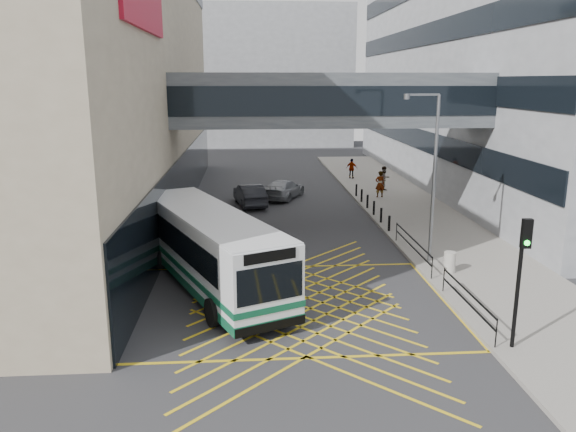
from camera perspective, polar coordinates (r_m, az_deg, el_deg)
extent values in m
plane|color=#333335|center=(22.47, 0.72, -8.88)|extent=(120.00, 120.00, 0.00)
cube|color=black|center=(37.51, -10.44, 3.28)|extent=(0.10, 41.50, 4.00)
cube|color=#A61025|center=(25.20, -14.42, 19.83)|extent=(0.18, 9.00, 1.80)
cube|color=gray|center=(51.59, 26.73, 13.79)|extent=(24.00, 44.00, 20.00)
cube|color=black|center=(46.96, 13.07, 7.67)|extent=(0.10, 43.50, 1.60)
cube|color=black|center=(46.74, 13.34, 12.55)|extent=(0.10, 43.50, 1.60)
cube|color=black|center=(46.86, 13.62, 17.44)|extent=(0.10, 43.50, 1.60)
cube|color=gray|center=(80.69, -4.34, 13.90)|extent=(28.00, 16.00, 18.00)
cube|color=#4B5055|center=(33.04, 4.31, 11.69)|extent=(20.00, 4.00, 3.00)
cube|color=black|center=(31.05, 4.85, 11.56)|extent=(19.50, 0.06, 1.60)
cube|color=black|center=(35.04, 3.83, 11.81)|extent=(19.50, 0.06, 1.60)
cube|color=gray|center=(38.23, 12.39, 0.44)|extent=(6.00, 54.00, 0.16)
cube|color=gold|center=(22.47, 0.72, -8.87)|extent=(12.00, 9.00, 0.01)
cube|color=white|center=(23.86, -7.95, -3.10)|extent=(7.09, 11.64, 2.84)
cube|color=#105236|center=(24.24, -7.86, -5.91)|extent=(7.15, 11.70, 0.36)
cube|color=#105236|center=(24.06, -7.90, -4.66)|extent=(7.17, 11.70, 0.23)
cube|color=black|center=(24.33, -8.50, -1.89)|extent=(6.55, 10.32, 1.10)
cube|color=black|center=(18.73, -1.84, -6.86)|extent=(2.25, 1.06, 1.26)
cube|color=black|center=(18.40, -1.83, -4.12)|extent=(1.76, 0.82, 0.37)
cube|color=white|center=(23.49, -8.07, 0.24)|extent=(7.03, 11.54, 0.11)
cube|color=black|center=(19.30, -1.78, -11.12)|extent=(2.45, 1.16, 0.32)
cube|color=black|center=(29.51, -11.76, -2.54)|extent=(2.45, 1.16, 0.32)
cylinder|color=black|center=(20.51, -7.66, -9.69)|extent=(0.70, 1.08, 1.05)
cylinder|color=black|center=(21.48, -0.95, -8.46)|extent=(0.70, 1.08, 1.05)
cylinder|color=black|center=(26.94, -13.00, -4.17)|extent=(0.70, 1.08, 1.05)
cylinder|color=black|center=(27.68, -7.70, -3.45)|extent=(0.70, 1.08, 1.05)
imported|color=silver|center=(29.25, -5.98, -2.24)|extent=(2.39, 4.25, 1.27)
imported|color=black|center=(39.52, -3.90, 2.17)|extent=(2.82, 5.15, 1.53)
imported|color=gray|center=(41.81, -0.44, 2.81)|extent=(3.80, 5.20, 1.49)
cylinder|color=black|center=(19.43, 22.25, -7.32)|extent=(0.14, 0.14, 3.67)
cube|color=black|center=(18.62, 23.07, -1.65)|extent=(0.32, 0.22, 0.92)
sphere|color=#19E533|center=(18.59, 23.12, -2.54)|extent=(0.19, 0.19, 0.17)
cylinder|color=slate|center=(27.01, 14.61, 3.53)|extent=(0.18, 0.18, 7.82)
cube|color=slate|center=(26.28, 13.57, 11.90)|extent=(1.56, 0.33, 0.10)
cylinder|color=slate|center=(25.95, 11.98, 11.79)|extent=(0.31, 0.31, 0.24)
cylinder|color=#ADA89E|center=(26.40, 16.10, -4.51)|extent=(0.54, 0.54, 0.93)
cube|color=black|center=(21.62, 17.80, -7.33)|extent=(0.05, 5.00, 0.05)
cube|color=black|center=(21.77, 17.72, -8.32)|extent=(0.05, 5.00, 0.05)
cube|color=black|center=(27.90, 12.57, -2.28)|extent=(0.05, 6.00, 0.05)
cube|color=black|center=(28.01, 12.52, -3.07)|extent=(0.05, 6.00, 0.05)
cylinder|color=black|center=(19.68, 20.40, -11.09)|extent=(0.04, 0.04, 1.00)
cylinder|color=black|center=(23.96, 15.54, -6.25)|extent=(0.04, 0.04, 1.00)
cylinder|color=black|center=(25.30, 14.42, -5.11)|extent=(0.04, 0.04, 1.00)
cylinder|color=black|center=(30.79, 10.96, -1.56)|extent=(0.04, 0.04, 1.00)
cylinder|color=black|center=(32.70, 10.24, -0.73)|extent=(0.14, 0.14, 0.90)
cylinder|color=black|center=(34.58, 9.44, 0.09)|extent=(0.14, 0.14, 0.90)
cylinder|color=black|center=(36.48, 8.72, 0.83)|extent=(0.14, 0.14, 0.90)
cylinder|color=black|center=(38.39, 8.08, 1.49)|extent=(0.14, 0.14, 0.90)
cylinder|color=black|center=(40.30, 7.49, 2.09)|extent=(0.14, 0.14, 0.90)
cylinder|color=black|center=(42.23, 6.96, 2.63)|extent=(0.14, 0.14, 0.90)
imported|color=gray|center=(41.98, 9.31, 3.21)|extent=(0.83, 0.64, 1.94)
imported|color=gray|center=(44.57, 9.76, 3.77)|extent=(1.06, 0.85, 1.90)
imported|color=gray|center=(49.78, 6.50, 4.81)|extent=(1.14, 0.84, 1.74)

